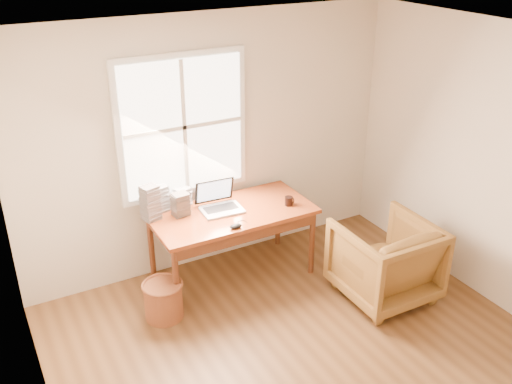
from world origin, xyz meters
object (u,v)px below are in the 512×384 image
cd_stack_a (161,198)px  desk (232,213)px  coffee_mug (289,201)px  wicker_stool (163,301)px  armchair (385,260)px  laptop (222,196)px

cd_stack_a → desk: bearing=-29.0°
desk → coffee_mug: (0.56, -0.16, 0.07)m
wicker_stool → coffee_mug: bearing=6.1°
desk → coffee_mug: 0.59m
cd_stack_a → wicker_stool: bearing=-112.1°
armchair → coffee_mug: (-0.58, 0.84, 0.40)m
wicker_stool → coffee_mug: (1.43, 0.15, 0.62)m
desk → cd_stack_a: 0.71m
wicker_stool → cd_stack_a: (0.26, 0.64, 0.71)m
laptop → coffee_mug: (0.65, -0.20, -0.12)m
desk → wicker_stool: 1.07m
armchair → laptop: 1.69m
coffee_mug → cd_stack_a: 1.27m
armchair → cd_stack_a: cd_stack_a is taller
laptop → coffee_mug: size_ratio=4.96×
desk → coffee_mug: size_ratio=17.58×
wicker_stool → coffee_mug: coffee_mug is taller
armchair → laptop: laptop is taller
armchair → coffee_mug: size_ratio=9.52×
armchair → cd_stack_a: size_ratio=3.16×
desk → laptop: (-0.08, 0.04, 0.18)m
armchair → desk: bearing=-40.7°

